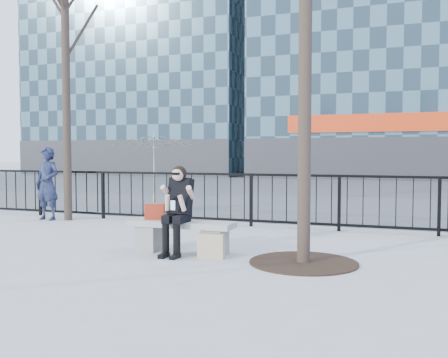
% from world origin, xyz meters
% --- Properties ---
extents(ground, '(120.00, 120.00, 0.00)m').
position_xyz_m(ground, '(0.00, 0.00, 0.00)').
color(ground, '#A4A49F').
rests_on(ground, ground).
extents(street_surface, '(60.00, 23.00, 0.01)m').
position_xyz_m(street_surface, '(0.00, 15.00, 0.00)').
color(street_surface, '#474747').
rests_on(street_surface, ground).
extents(railing, '(14.00, 0.06, 1.10)m').
position_xyz_m(railing, '(0.00, 3.00, 0.55)').
color(railing, black).
rests_on(railing, ground).
extents(building_left, '(16.20, 10.20, 22.60)m').
position_xyz_m(building_left, '(-15.00, 27.00, 11.30)').
color(building_left, '#486B74').
rests_on(building_left, ground).
extents(tree_left, '(2.80, 2.80, 6.50)m').
position_xyz_m(tree_left, '(-4.00, 2.50, 4.86)').
color(tree_left, black).
rests_on(tree_left, ground).
extents(tree_grate, '(1.50, 1.50, 0.02)m').
position_xyz_m(tree_grate, '(1.90, -0.10, 0.01)').
color(tree_grate, black).
rests_on(tree_grate, ground).
extents(bench_main, '(1.65, 0.46, 0.49)m').
position_xyz_m(bench_main, '(0.00, 0.00, 0.30)').
color(bench_main, slate).
rests_on(bench_main, ground).
extents(seated_woman, '(0.50, 0.64, 1.34)m').
position_xyz_m(seated_woman, '(0.00, -0.16, 0.67)').
color(seated_woman, black).
rests_on(seated_woman, ground).
extents(handbag, '(0.33, 0.22, 0.25)m').
position_xyz_m(handbag, '(-0.46, 0.02, 0.62)').
color(handbag, maroon).
rests_on(handbag, bench_main).
extents(shopping_bag, '(0.39, 0.18, 0.36)m').
position_xyz_m(shopping_bag, '(0.58, -0.25, 0.18)').
color(shopping_bag, beige).
rests_on(shopping_bag, ground).
extents(standing_man, '(0.62, 0.42, 1.66)m').
position_xyz_m(standing_man, '(-4.46, 2.37, 0.83)').
color(standing_man, black).
rests_on(standing_man, ground).
extents(vendor_umbrella, '(2.60, 2.64, 2.13)m').
position_xyz_m(vendor_umbrella, '(-3.62, 5.90, 1.07)').
color(vendor_umbrella, yellow).
rests_on(vendor_umbrella, ground).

